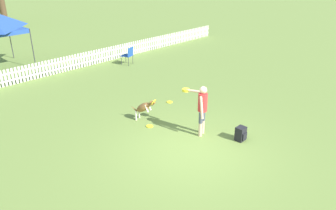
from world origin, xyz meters
TOP-DOWN VIEW (x-y plane):
  - ground_plane at (0.00, 0.00)m, footprint 240.00×240.00m
  - handler_person at (0.91, 0.37)m, footprint 0.45×1.04m
  - leaping_dog at (0.32, 2.29)m, footprint 0.47×0.99m
  - frisbee_near_handler at (1.23, 3.25)m, footprint 0.23×0.23m
  - frisbee_near_dog at (2.01, 2.75)m, footprint 0.23×0.23m
  - frisbee_midfield at (0.15, 1.85)m, footprint 0.23×0.23m
  - backpack_on_grass at (1.45, -0.73)m, footprint 0.28×0.29m
  - picket_fence at (-0.00, 8.89)m, footprint 24.53×0.04m
  - folding_chair_blue_left at (4.01, 7.58)m, footprint 0.64×0.65m

SIDE VIEW (x-z plane):
  - ground_plane at x=0.00m, z-range 0.00..0.00m
  - frisbee_near_handler at x=1.23m, z-range 0.00..0.02m
  - frisbee_near_dog at x=2.01m, z-range 0.00..0.02m
  - frisbee_midfield at x=0.15m, z-range 0.00..0.02m
  - backpack_on_grass at x=1.45m, z-range 0.00..0.43m
  - picket_fence at x=0.00m, z-range 0.00..0.73m
  - leaping_dog at x=0.32m, z-range 0.07..0.92m
  - folding_chair_blue_left at x=4.01m, z-range 0.09..1.01m
  - handler_person at x=0.91m, z-range 0.20..1.78m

